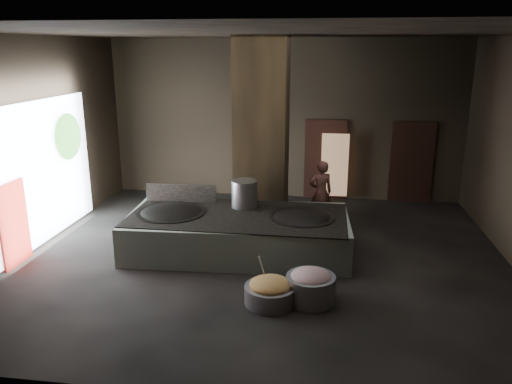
% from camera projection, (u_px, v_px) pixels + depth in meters
% --- Properties ---
extents(floor, '(10.00, 9.00, 0.10)m').
position_uv_depth(floor, '(264.00, 258.00, 10.54)').
color(floor, black).
rests_on(floor, ground).
extents(ceiling, '(10.00, 9.00, 0.10)m').
position_uv_depth(ceiling, '(265.00, 30.00, 9.26)').
color(ceiling, black).
rests_on(ceiling, back_wall).
extents(back_wall, '(10.00, 0.10, 4.50)m').
position_uv_depth(back_wall, '(284.00, 120.00, 14.23)').
color(back_wall, black).
rests_on(back_wall, ground).
extents(front_wall, '(10.00, 0.10, 4.50)m').
position_uv_depth(front_wall, '(213.00, 231.00, 5.57)').
color(front_wall, black).
rests_on(front_wall, ground).
extents(left_wall, '(0.10, 9.00, 4.50)m').
position_uv_depth(left_wall, '(29.00, 144.00, 10.59)').
color(left_wall, black).
rests_on(left_wall, ground).
extents(pillar, '(1.20, 1.20, 4.50)m').
position_uv_depth(pillar, '(262.00, 135.00, 11.75)').
color(pillar, black).
rests_on(pillar, ground).
extents(hearth_platform, '(4.76, 2.45, 0.81)m').
position_uv_depth(hearth_platform, '(238.00, 233.00, 10.66)').
color(hearth_platform, silver).
rests_on(hearth_platform, ground).
extents(platform_cap, '(4.55, 2.18, 0.03)m').
position_uv_depth(platform_cap, '(238.00, 215.00, 10.55)').
color(platform_cap, black).
rests_on(platform_cap, hearth_platform).
extents(wok_left, '(1.47, 1.47, 0.40)m').
position_uv_depth(wok_left, '(171.00, 216.00, 10.72)').
color(wok_left, black).
rests_on(wok_left, hearth_platform).
extents(wok_left_rim, '(1.50, 1.50, 0.05)m').
position_uv_depth(wok_left_rim, '(171.00, 213.00, 10.70)').
color(wok_left_rim, black).
rests_on(wok_left_rim, hearth_platform).
extents(wok_right, '(1.37, 1.37, 0.38)m').
position_uv_depth(wok_right, '(302.00, 220.00, 10.43)').
color(wok_right, black).
rests_on(wok_right, hearth_platform).
extents(wok_right_rim, '(1.40, 1.40, 0.05)m').
position_uv_depth(wok_right_rim, '(302.00, 217.00, 10.41)').
color(wok_right_rim, black).
rests_on(wok_right_rim, hearth_platform).
extents(stock_pot, '(0.57, 0.57, 0.61)m').
position_uv_depth(stock_pot, '(244.00, 194.00, 10.98)').
color(stock_pot, '#A9ADB1').
rests_on(stock_pot, hearth_platform).
extents(splash_guard, '(1.62, 0.14, 0.40)m').
position_uv_depth(splash_guard, '(181.00, 193.00, 11.40)').
color(splash_guard, black).
rests_on(splash_guard, hearth_platform).
extents(cook, '(0.67, 0.55, 1.60)m').
position_uv_depth(cook, '(321.00, 192.00, 12.27)').
color(cook, brown).
rests_on(cook, ground).
extents(veg_basin, '(1.01, 1.01, 0.33)m').
position_uv_depth(veg_basin, '(270.00, 295.00, 8.53)').
color(veg_basin, gray).
rests_on(veg_basin, ground).
extents(veg_fill, '(0.73, 0.73, 0.22)m').
position_uv_depth(veg_fill, '(270.00, 285.00, 8.48)').
color(veg_fill, '#A3A650').
rests_on(veg_fill, veg_basin).
extents(ladle, '(0.13, 0.35, 0.63)m').
position_uv_depth(ladle, '(263.00, 270.00, 8.58)').
color(ladle, '#A9ADB1').
rests_on(ladle, veg_basin).
extents(meat_basin, '(0.92, 0.92, 0.47)m').
position_uv_depth(meat_basin, '(310.00, 288.00, 8.59)').
color(meat_basin, gray).
rests_on(meat_basin, ground).
extents(meat_fill, '(0.71, 0.71, 0.27)m').
position_uv_depth(meat_fill, '(311.00, 277.00, 8.53)').
color(meat_fill, '#A9656E').
rests_on(meat_fill, meat_basin).
extents(doorway_near, '(1.18, 0.08, 2.38)m').
position_uv_depth(doorway_near, '(325.00, 161.00, 14.29)').
color(doorway_near, black).
rests_on(doorway_near, ground).
extents(doorway_near_glow, '(0.75, 0.04, 1.79)m').
position_uv_depth(doorway_near_glow, '(335.00, 165.00, 14.01)').
color(doorway_near_glow, '#8C6647').
rests_on(doorway_near_glow, ground).
extents(doorway_far, '(1.18, 0.08, 2.38)m').
position_uv_depth(doorway_far, '(411.00, 164.00, 13.96)').
color(doorway_far, black).
rests_on(doorway_far, ground).
extents(doorway_far_glow, '(0.86, 0.04, 2.03)m').
position_uv_depth(doorway_far_glow, '(413.00, 166.00, 13.98)').
color(doorway_far_glow, '#8C6647').
rests_on(doorway_far_glow, ground).
extents(left_opening, '(0.04, 4.20, 3.10)m').
position_uv_depth(left_opening, '(42.00, 172.00, 10.95)').
color(left_opening, white).
rests_on(left_opening, ground).
extents(pavilion_sliver, '(0.05, 0.90, 1.70)m').
position_uv_depth(pavilion_sliver, '(14.00, 224.00, 9.91)').
color(pavilion_sliver, maroon).
rests_on(pavilion_sliver, ground).
extents(tree_silhouette, '(0.28, 1.10, 1.10)m').
position_uv_depth(tree_silhouette, '(68.00, 137.00, 11.81)').
color(tree_silhouette, '#194714').
rests_on(tree_silhouette, left_opening).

